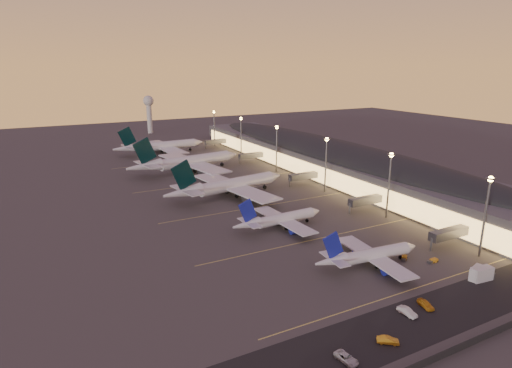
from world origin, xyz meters
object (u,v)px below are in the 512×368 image
object	(u,v)px
airliner_wide_mid	(186,162)
service_van_d	(426,304)
airliner_wide_near	(227,186)
airliner_wide_far	(160,146)
service_van_a	(346,358)
catering_truck_b	(483,274)
catering_truck_a	(477,273)
radar_tower	(149,108)
airliner_narrow_north	(279,219)
baggage_tug_a	(433,261)
service_van_c	(407,312)
baggage_tug_b	(404,258)
service_van_b	(388,340)
airliner_narrow_south	(368,256)

from	to	relation	value
airliner_wide_mid	service_van_d	size ratio (longest dim) A/B	13.68
airliner_wide_near	airliner_wide_far	bearing A→B (deg)	80.60
airliner_wide_near	service_van_a	xyz separation A→B (m)	(-24.87, -113.83, -4.37)
catering_truck_b	service_van_a	size ratio (longest dim) A/B	1.31
catering_truck_a	service_van_a	world-z (taller)	catering_truck_a
airliner_wide_far	radar_tower	world-z (taller)	radar_tower
airliner_narrow_north	catering_truck_a	size ratio (longest dim) A/B	5.54
baggage_tug_a	catering_truck_a	xyz separation A→B (m)	(2.50, -12.87, 1.18)
airliner_wide_mid	service_van_c	world-z (taller)	airliner_wide_mid
airliner_wide_near	airliner_wide_mid	size ratio (longest dim) A/B	0.91
radar_tower	service_van_a	xyz separation A→B (m)	(-42.56, -319.43, -21.12)
airliner_wide_far	baggage_tug_b	size ratio (longest dim) A/B	17.36
airliner_narrow_north	service_van_d	bearing A→B (deg)	-88.15
service_van_b	catering_truck_a	bearing A→B (deg)	-39.14
baggage_tug_b	airliner_narrow_north	bearing A→B (deg)	78.84
airliner_narrow_south	catering_truck_b	size ratio (longest dim) A/B	5.04
airliner_narrow_north	service_van_b	distance (m)	70.22
baggage_tug_b	baggage_tug_a	bearing A→B (deg)	-79.67
catering_truck_b	service_van_d	bearing A→B (deg)	-167.41
service_van_b	baggage_tug_a	bearing A→B (deg)	-22.82
baggage_tug_a	service_van_c	xyz separation A→B (m)	(-28.64, -16.84, 0.36)
baggage_tug_b	service_van_a	world-z (taller)	service_van_a
airliner_narrow_south	service_van_d	size ratio (longest dim) A/B	7.14
service_van_b	airliner_narrow_north	bearing A→B (deg)	26.61
airliner_narrow_south	baggage_tug_b	bearing A→B (deg)	-3.64
airliner_wide_near	radar_tower	bearing A→B (deg)	75.76
baggage_tug_a	airliner_wide_mid	bearing A→B (deg)	99.26
airliner_wide_far	service_van_a	bearing A→B (deg)	-100.40
service_van_d	service_van_b	bearing A→B (deg)	-149.97
airliner_narrow_north	service_van_b	world-z (taller)	airliner_narrow_north
baggage_tug_b	radar_tower	bearing A→B (deg)	52.42
airliner_narrow_south	airliner_wide_mid	world-z (taller)	airliner_wide_mid
service_van_b	service_van_d	size ratio (longest dim) A/B	0.93
airliner_wide_near	catering_truck_b	xyz separation A→B (m)	(30.50, -104.65, -3.33)
baggage_tug_a	catering_truck_a	world-z (taller)	catering_truck_a
airliner_narrow_north	baggage_tug_a	bearing A→B (deg)	-62.26
airliner_wide_near	catering_truck_a	size ratio (longest dim) A/B	9.21
airliner_narrow_south	service_van_c	xyz separation A→B (m)	(-9.52, -24.36, -2.45)
airliner_wide_near	baggage_tug_a	bearing A→B (deg)	-82.49
airliner_narrow_north	service_van_d	xyz separation A→B (m)	(4.90, -62.55, -2.60)
airliner_narrow_north	airliner_wide_mid	xyz separation A→B (m)	(-1.55, 98.20, 2.19)
radar_tower	catering_truck_a	xyz separation A→B (m)	(12.23, -309.06, -20.22)
airliner_wide_mid	radar_tower	distance (m)	154.02
airliner_narrow_north	airliner_wide_far	world-z (taller)	airliner_wide_far
service_van_c	service_van_d	bearing A→B (deg)	-0.61
baggage_tug_a	service_van_a	world-z (taller)	service_van_a
baggage_tug_a	service_van_a	xyz separation A→B (m)	(-52.29, -23.23, 0.27)
service_van_d	service_van_a	bearing A→B (deg)	-156.13
catering_truck_a	catering_truck_b	distance (m)	1.32
catering_truck_b	service_van_b	xyz separation A→B (m)	(-43.74, -8.77, -1.03)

